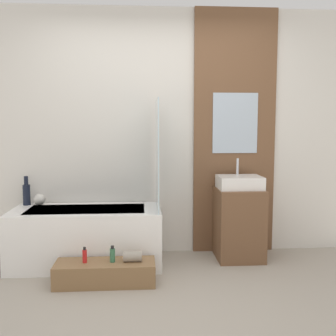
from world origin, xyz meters
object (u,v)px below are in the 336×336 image
object	(u,v)px
sink	(240,182)
bathtub	(87,236)
bottle_soap_primary	(85,256)
bottle_soap_secondary	(112,255)
vase_tall_dark	(27,193)
vase_round_light	(39,199)
wooden_step_bench	(105,273)

from	to	relation	value
sink	bathtub	bearing A→B (deg)	-177.22
bottle_soap_primary	bottle_soap_secondary	bearing A→B (deg)	0.00
vase_tall_dark	sink	bearing A→B (deg)	-4.41
vase_round_light	bottle_soap_secondary	xyz separation A→B (m)	(0.79, -0.73, -0.36)
bathtub	vase_tall_dark	world-z (taller)	vase_tall_dark
bottle_soap_primary	wooden_step_bench	bearing A→B (deg)	0.00
sink	wooden_step_bench	bearing A→B (deg)	-156.08
wooden_step_bench	bathtub	bearing A→B (deg)	113.45
bathtub	bottle_soap_secondary	distance (m)	0.59
bathtub	vase_round_light	world-z (taller)	vase_round_light
wooden_step_bench	vase_round_light	xyz separation A→B (m)	(-0.73, 0.73, 0.52)
vase_tall_dark	bottle_soap_primary	size ratio (longest dim) A/B	2.19
sink	vase_tall_dark	world-z (taller)	sink
bottle_soap_primary	vase_round_light	bearing A→B (deg)	127.12
bathtub	wooden_step_bench	xyz separation A→B (m)	(0.22, -0.51, -0.18)
vase_round_light	bottle_soap_primary	bearing A→B (deg)	-52.88
vase_tall_dark	bottle_soap_secondary	xyz separation A→B (m)	(0.93, -0.75, -0.42)
sink	bottle_soap_primary	size ratio (longest dim) A/B	3.23
wooden_step_bench	bottle_soap_secondary	xyz separation A→B (m)	(0.06, 0.00, 0.16)
bathtub	sink	world-z (taller)	sink
bathtub	wooden_step_bench	size ratio (longest dim) A/B	1.68
bottle_soap_primary	vase_tall_dark	bearing A→B (deg)	132.40
vase_tall_dark	bathtub	bearing A→B (deg)	-20.80
sink	vase_round_light	size ratio (longest dim) A/B	3.72
vase_round_light	bottle_soap_primary	size ratio (longest dim) A/B	0.87
sink	bottle_soap_primary	distance (m)	1.70
vase_round_light	bottle_soap_secondary	bearing A→B (deg)	-42.76
wooden_step_bench	vase_round_light	distance (m)	1.16
wooden_step_bench	vase_tall_dark	bearing A→B (deg)	138.81
wooden_step_bench	bottle_soap_primary	bearing A→B (deg)	180.00
wooden_step_bench	bottle_soap_secondary	size ratio (longest dim) A/B	6.04
bathtub	bottle_soap_primary	size ratio (longest dim) A/B	10.68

